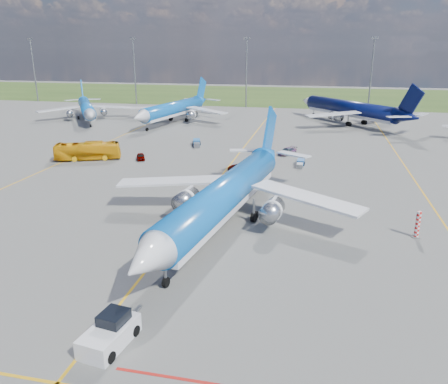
% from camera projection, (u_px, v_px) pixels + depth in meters
% --- Properties ---
extents(ground, '(400.00, 400.00, 0.00)m').
position_uv_depth(ground, '(166.00, 246.00, 45.56)').
color(ground, '#545451').
rests_on(ground, ground).
extents(grass_strip, '(400.00, 80.00, 0.01)m').
position_uv_depth(grass_strip, '(285.00, 96.00, 184.54)').
color(grass_strip, '#2D4719').
rests_on(grass_strip, ground).
extents(taxiway_lines, '(60.25, 160.00, 0.02)m').
position_uv_depth(taxiway_lines, '(224.00, 174.00, 71.19)').
color(taxiway_lines, gold).
rests_on(taxiway_lines, ground).
extents(floodlight_masts, '(202.20, 0.50, 22.70)m').
position_uv_depth(floodlight_masts, '(307.00, 70.00, 141.48)').
color(floodlight_masts, slate).
rests_on(floodlight_masts, ground).
extents(warning_post, '(0.50, 0.50, 3.00)m').
position_uv_depth(warning_post, '(418.00, 224.00, 47.25)').
color(warning_post, red).
rests_on(warning_post, ground).
extents(bg_jet_nw, '(43.85, 46.56, 9.73)m').
position_uv_depth(bg_jet_nw, '(88.00, 120.00, 123.14)').
color(bg_jet_nw, blue).
rests_on(bg_jet_nw, ground).
extents(bg_jet_nnw, '(38.20, 46.04, 10.75)m').
position_uv_depth(bg_jet_nnw, '(174.00, 123.00, 119.20)').
color(bg_jet_nnw, blue).
rests_on(bg_jet_nnw, ground).
extents(bg_jet_n, '(54.21, 55.46, 11.57)m').
position_uv_depth(bg_jet_n, '(348.00, 124.00, 117.72)').
color(bg_jet_n, '#070E3E').
rests_on(bg_jet_n, ground).
extents(main_airliner, '(38.90, 47.46, 11.26)m').
position_uv_depth(main_airliner, '(225.00, 226.00, 50.55)').
color(main_airliner, blue).
rests_on(main_airliner, ground).
extents(pushback_tug, '(3.05, 6.52, 2.17)m').
position_uv_depth(pushback_tug, '(110.00, 333.00, 30.42)').
color(pushback_tug, silver).
rests_on(pushback_tug, ground).
extents(apron_bus, '(11.91, 6.86, 3.27)m').
position_uv_depth(apron_bus, '(88.00, 151.00, 79.79)').
color(apron_bus, '#E49E0D').
rests_on(apron_bus, ground).
extents(service_car_a, '(2.70, 3.70, 1.17)m').
position_uv_depth(service_car_a, '(141.00, 157.00, 80.14)').
color(service_car_a, '#999999').
rests_on(service_car_a, ground).
extents(service_car_b, '(5.35, 3.38, 1.38)m').
position_uv_depth(service_car_b, '(243.00, 169.00, 71.65)').
color(service_car_b, '#999999').
rests_on(service_car_b, ground).
extents(service_car_c, '(3.93, 4.80, 1.31)m').
position_uv_depth(service_car_c, '(287.00, 151.00, 83.87)').
color(service_car_c, '#999999').
rests_on(service_car_c, ground).
extents(baggage_tug_w, '(1.27, 4.24, 0.94)m').
position_uv_depth(baggage_tug_w, '(300.00, 163.00, 76.07)').
color(baggage_tug_w, '#19529A').
rests_on(baggage_tug_w, ground).
extents(baggage_tug_c, '(2.66, 5.14, 1.12)m').
position_uv_depth(baggage_tug_c, '(197.00, 143.00, 91.65)').
color(baggage_tug_c, '#1B5CA2').
rests_on(baggage_tug_c, ground).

